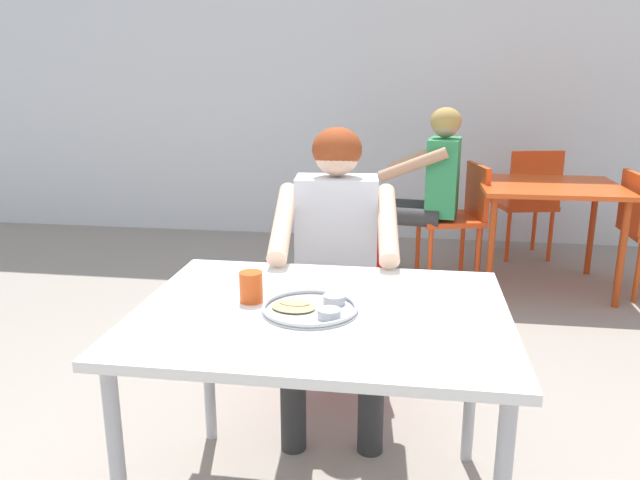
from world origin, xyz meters
The scene contains 10 objects.
back_wall centered at (0.00, 3.73, 1.70)m, with size 12.00×0.12×3.40m, color silver.
table_foreground centered at (0.06, 0.02, 0.66)m, with size 1.13×0.88×0.74m.
thali_tray centered at (0.03, 0.00, 0.75)m, with size 0.29×0.29×0.03m.
drinking_cup centered at (-0.17, 0.06, 0.79)m, with size 0.07×0.07×0.10m.
chair_foreground centered at (0.01, 0.92, 0.53)m, with size 0.47×0.44×0.90m.
diner_foreground centered at (0.02, 0.70, 0.73)m, with size 0.52×0.58×1.22m.
table_background_red centered at (1.24, 2.50, 0.63)m, with size 0.91×0.79×0.72m.
chair_red_left centered at (0.67, 2.57, 0.49)m, with size 0.50×0.51×0.82m.
chair_red_far centered at (1.23, 3.16, 0.50)m, with size 0.49×0.47×0.87m.
patron_background centered at (0.44, 2.51, 0.72)m, with size 0.59×0.54×1.21m.
Camera 1 is at (0.31, -1.71, 1.44)m, focal length 34.54 mm.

